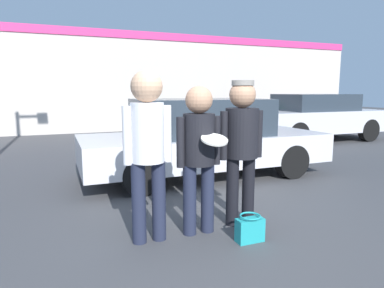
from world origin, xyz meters
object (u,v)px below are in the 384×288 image
Objects in this scene: parked_car_near at (203,138)px; person_right at (242,138)px; shrub at (162,118)px; person_left at (148,140)px; parked_car_far at (316,117)px; handbag at (250,229)px; person_middle_with_frisbee at (199,148)px.

person_right is at bearing -103.08° from parked_car_near.
person_right reaches higher than shrub.
parked_car_far is at bearing 37.54° from person_left.
parked_car_near is 3.01m from handbag.
parked_car_near is 15.30× the size of handbag.
person_left is at bearing 179.97° from person_middle_with_frisbee.
person_right is 7.96m from parked_car_far.
person_left reaches higher than parked_car_near.
person_middle_with_frisbee is 0.96× the size of person_right.
person_left is at bearing -107.83° from shrub.
parked_car_far is 15.16× the size of handbag.
parked_car_near is (0.55, 2.37, -0.33)m from person_right.
person_left is at bearing 157.08° from handbag.
person_middle_with_frisbee is at bearing -114.80° from parked_car_near.
parked_car_near is (1.71, 2.44, -0.37)m from person_left.
shrub is 3.74× the size of handbag.
person_middle_with_frisbee is at bearing -0.03° from person_left.
parked_car_near is at bearing 76.05° from handbag.
handbag is at bearing -103.95° from parked_car_near.
parked_car_near is at bearing 55.03° from person_left.
shrub is at bearing 78.51° from person_right.
shrub is at bearing 75.34° from person_middle_with_frisbee.
parked_car_near is 1.01× the size of parked_car_far.
handbag is (-6.05, -5.84, -0.63)m from parked_car_far.
handbag is at bearing -22.92° from person_left.
person_right is at bearing 3.55° from person_left.
person_left is 8.89m from parked_car_far.
person_right reaches higher than parked_car_near.
shrub is at bearing 132.85° from parked_car_far.
handbag is at bearing -108.04° from person_right.
person_right is (1.16, 0.07, -0.05)m from person_left.
person_left is 3.01m from parked_car_near.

